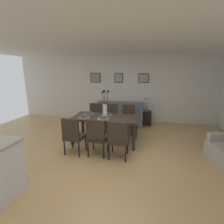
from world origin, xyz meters
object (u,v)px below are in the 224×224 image
at_px(bowl_near_right, 89,113).
at_px(bowl_far_left, 103,117).
at_px(framed_picture_center, 119,78).
at_px(framed_picture_right, 144,78).
at_px(dining_chair_near_right, 95,116).
at_px(sofa, 119,116).
at_px(dining_chair_mid_left, 118,138).
at_px(dining_table, 105,119).
at_px(framed_picture_left, 95,78).
at_px(dining_chair_far_left, 97,136).
at_px(bowl_near_left, 84,116).
at_px(table_lamp, 147,102).
at_px(centerpiece_vase, 105,107).
at_px(dining_chair_mid_right, 128,117).
at_px(bowl_far_right, 107,114).
at_px(dining_chair_far_right, 111,117).
at_px(side_table, 146,118).
at_px(dining_chair_near_left, 73,134).

relative_size(bowl_near_right, bowl_far_left, 1.00).
distance_m(framed_picture_center, framed_picture_right, 0.97).
distance_m(dining_chair_near_right, sofa, 1.15).
bearing_deg(dining_chair_near_right, framed_picture_center, 68.07).
height_order(dining_chair_mid_left, bowl_near_right, dining_chair_mid_left).
height_order(dining_table, framed_picture_left, framed_picture_left).
height_order(dining_chair_far_left, bowl_near_left, dining_chair_far_left).
bearing_deg(table_lamp, dining_chair_mid_left, -102.95).
bearing_deg(table_lamp, bowl_far_left, -119.56).
distance_m(dining_chair_far_left, table_lamp, 2.90).
relative_size(dining_chair_mid_left, centerpiece_vase, 1.25).
xyz_separation_m(framed_picture_left, framed_picture_right, (1.94, 0.00, 0.00)).
bearing_deg(dining_chair_far_left, framed_picture_right, 72.81).
distance_m(dining_chair_far_left, framed_picture_left, 3.45).
relative_size(dining_chair_mid_right, bowl_far_right, 5.41).
distance_m(dining_chair_near_right, bowl_near_right, 0.69).
height_order(dining_table, bowl_near_right, bowl_near_right).
bearing_deg(framed_picture_center, dining_table, -90.00).
bearing_deg(dining_chair_far_right, bowl_near_right, -129.17).
bearing_deg(bowl_near_right, dining_chair_far_left, -62.03).
bearing_deg(framed_picture_center, dining_chair_near_right, -111.93).
bearing_deg(dining_table, dining_chair_near_right, 124.01).
height_order(table_lamp, framed_picture_left, framed_picture_left).
relative_size(bowl_near_left, framed_picture_left, 0.40).
bearing_deg(framed_picture_center, bowl_near_right, -104.85).
height_order(dining_table, centerpiece_vase, centerpiece_vase).
distance_m(dining_chair_far_right, framed_picture_center, 1.85).
distance_m(bowl_far_left, side_table, 2.37).
distance_m(sofa, framed_picture_left, 1.85).
bearing_deg(centerpiece_vase, bowl_far_left, -90.26).
bearing_deg(framed_picture_center, bowl_near_left, -102.47).
distance_m(dining_chair_near_right, bowl_far_left, 1.21).
xyz_separation_m(dining_chair_far_left, bowl_near_right, (-0.56, 1.05, 0.27)).
bearing_deg(centerpiece_vase, framed_picture_left, 113.42).
relative_size(side_table, framed_picture_left, 1.22).
bearing_deg(dining_chair_near_left, bowl_far_right, 62.43).
relative_size(dining_chair_mid_left, framed_picture_right, 2.29).
bearing_deg(bowl_near_left, sofa, 72.21).
bearing_deg(dining_chair_far_right, bowl_near_left, -116.53).
xyz_separation_m(dining_chair_far_right, centerpiece_vase, (0.02, -0.84, 0.51)).
bearing_deg(bowl_near_left, side_table, 50.11).
height_order(dining_chair_mid_left, table_lamp, table_lamp).
xyz_separation_m(dining_chair_far_left, centerpiece_vase, (-0.01, 0.84, 0.51)).
bearing_deg(dining_chair_far_left, bowl_near_right, 117.97).
bearing_deg(table_lamp, dining_chair_near_right, -150.35).
xyz_separation_m(dining_chair_mid_right, framed_picture_center, (-0.54, 1.38, 1.21)).
bearing_deg(bowl_near_right, dining_table, -20.59).
xyz_separation_m(dining_table, dining_chair_far_right, (-0.02, 0.84, -0.15)).
height_order(dining_table, framed_picture_right, framed_picture_right).
height_order(dining_chair_far_left, dining_chair_far_right, same).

